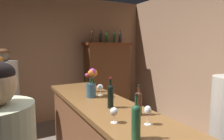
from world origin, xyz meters
name	(u,v)px	position (x,y,z in m)	size (l,w,h in m)	color
wall_back	(38,60)	(0.00, 3.03, 1.38)	(5.15, 0.12, 2.75)	#AA7D5B
display_cabinet	(107,78)	(1.53, 2.74, 0.91)	(1.13, 0.41, 1.75)	brown
wine_bottle_pinot	(139,102)	(0.46, 0.02, 1.15)	(0.06, 0.06, 0.29)	#4E2A19
wine_bottle_merlot	(136,120)	(0.15, -0.37, 1.17)	(0.06, 0.06, 0.33)	#224F33
wine_bottle_chardonnay	(111,95)	(0.33, 0.33, 1.17)	(0.06, 0.06, 0.33)	black
wine_bottle_malbec	(92,81)	(0.43, 1.09, 1.18)	(0.07, 0.07, 0.35)	black
wine_glass_front	(148,112)	(0.39, -0.21, 1.14)	(0.06, 0.06, 0.16)	white
wine_glass_mid	(114,112)	(0.16, -0.04, 1.12)	(0.07, 0.07, 0.13)	white
wine_glass_rear	(100,87)	(0.46, 0.87, 1.13)	(0.08, 0.08, 0.15)	white
flower_arrangement	(92,83)	(0.32, 0.82, 1.22)	(0.15, 0.14, 0.37)	#345A72
display_bottle_left	(93,36)	(1.15, 2.74, 1.89)	(0.08, 0.08, 0.31)	#452E1A
display_bottle_midleft	(101,37)	(1.36, 2.74, 1.88)	(0.08, 0.08, 0.32)	black
display_bottle_center	(107,37)	(1.52, 2.74, 1.87)	(0.07, 0.07, 0.28)	#1B3F1A
display_bottle_midright	(115,37)	(1.72, 2.74, 1.87)	(0.06, 0.06, 0.28)	#1A381A
display_bottle_right	(120,37)	(1.88, 2.74, 1.88)	(0.07, 0.07, 0.31)	#242730
patron_in_grey	(6,99)	(-0.64, 1.83, 0.89)	(0.38, 0.38, 1.64)	#A29484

